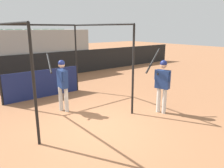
# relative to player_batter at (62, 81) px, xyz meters

# --- Properties ---
(ground_plane) EXTENTS (60.00, 60.00, 0.00)m
(ground_plane) POSITION_rel_player_batter_xyz_m (0.18, -1.76, -1.05)
(ground_plane) COLOR #9E6642
(outfield_wall) EXTENTS (24.00, 0.12, 1.40)m
(outfield_wall) POSITION_rel_player_batter_xyz_m (0.18, 5.32, -0.36)
(outfield_wall) COLOR black
(outfield_wall) RESTS_ON ground
(bleacher_section) EXTENTS (8.70, 2.40, 2.68)m
(bleacher_section) POSITION_rel_player_batter_xyz_m (0.18, 6.58, 0.28)
(bleacher_section) COLOR #9E9E99
(bleacher_section) RESTS_ON ground
(batting_cage) EXTENTS (3.19, 3.62, 2.89)m
(batting_cage) POSITION_rel_player_batter_xyz_m (0.09, 1.17, 0.22)
(batting_cage) COLOR black
(batting_cage) RESTS_ON ground
(player_batter) EXTENTS (0.55, 0.97, 1.91)m
(player_batter) POSITION_rel_player_batter_xyz_m (0.00, 0.00, 0.00)
(player_batter) COLOR silver
(player_batter) RESTS_ON ground
(player_waiting) EXTENTS (0.58, 0.71, 2.09)m
(player_waiting) POSITION_rel_player_batter_xyz_m (2.46, -2.16, 0.01)
(player_waiting) COLOR silver
(player_waiting) RESTS_ON ground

